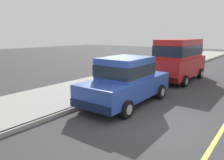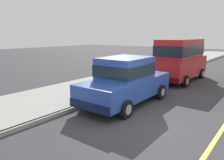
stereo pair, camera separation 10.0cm
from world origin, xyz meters
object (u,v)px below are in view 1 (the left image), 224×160
car_blue_sedan (126,80)px  dog_tan (92,84)px  fire_hydrant (130,78)px  car_red_van (179,58)px

car_blue_sedan → dog_tan: car_blue_sedan is taller
car_blue_sedan → dog_tan: 2.29m
car_blue_sedan → dog_tan: size_ratio=6.24×
car_blue_sedan → fire_hydrant: car_blue_sedan is taller
fire_hydrant → car_red_van: bearing=64.4°
car_blue_sedan → fire_hydrant: 3.14m
car_red_van → fire_hydrant: size_ratio=6.77×
car_blue_sedan → car_red_van: 5.85m
dog_tan → car_red_van: bearing=68.3°
dog_tan → fire_hydrant: bearing=73.9°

